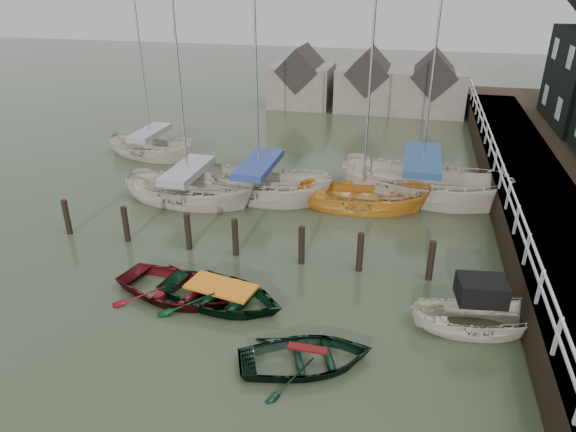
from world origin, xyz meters
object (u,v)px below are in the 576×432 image
(motorboat, at_px, (476,325))
(sailboat_c, at_px, (362,207))
(rowboat_green, at_px, (222,303))
(sailboat_a, at_px, (190,200))
(sailboat_b, at_px, (259,196))
(rowboat_red, at_px, (176,296))
(sailboat_d, at_px, (418,195))
(rowboat_dkgreen, at_px, (307,364))
(sailboat_e, at_px, (153,155))

(motorboat, distance_m, sailboat_c, 8.62)
(rowboat_green, relative_size, sailboat_c, 0.37)
(sailboat_a, relative_size, sailboat_b, 1.00)
(rowboat_red, xyz_separation_m, motorboat, (8.95, 0.55, 0.12))
(rowboat_red, relative_size, sailboat_d, 0.30)
(rowboat_red, distance_m, sailboat_a, 7.43)
(rowboat_red, height_order, motorboat, motorboat)
(sailboat_a, bearing_deg, rowboat_green, -144.62)
(sailboat_c, height_order, sailboat_d, sailboat_d)
(sailboat_a, bearing_deg, rowboat_dkgreen, -136.56)
(sailboat_b, distance_m, sailboat_c, 4.61)
(motorboat, distance_m, sailboat_d, 9.54)
(motorboat, relative_size, sailboat_c, 0.36)
(rowboat_dkgreen, relative_size, sailboat_d, 0.26)
(motorboat, xyz_separation_m, sailboat_d, (-1.77, 9.37, -0.06))
(sailboat_d, bearing_deg, rowboat_green, 167.44)
(rowboat_red, xyz_separation_m, sailboat_b, (0.22, 8.16, 0.06))
(rowboat_green, distance_m, sailboat_a, 8.10)
(rowboat_green, relative_size, sailboat_b, 0.36)
(sailboat_b, bearing_deg, sailboat_a, 120.21)
(sailboat_c, distance_m, sailboat_e, 12.67)
(sailboat_c, bearing_deg, rowboat_green, 155.14)
(sailboat_e, bearing_deg, sailboat_d, -84.13)
(rowboat_green, distance_m, sailboat_e, 14.97)
(rowboat_green, xyz_separation_m, sailboat_a, (-4.14, 6.96, 0.06))
(sailboat_a, distance_m, sailboat_d, 10.23)
(rowboat_dkgreen, relative_size, sailboat_a, 0.31)
(rowboat_red, height_order, sailboat_a, sailboat_a)
(sailboat_a, xyz_separation_m, sailboat_b, (2.84, 1.21, -0.00))
(motorboat, bearing_deg, rowboat_green, 86.13)
(sailboat_a, xyz_separation_m, sailboat_d, (9.79, 2.97, -0.00))
(sailboat_d, relative_size, sailboat_e, 1.28)
(rowboat_red, xyz_separation_m, sailboat_c, (4.84, 8.14, 0.02))
(sailboat_a, bearing_deg, motorboat, -114.34)
(rowboat_red, height_order, sailboat_e, sailboat_e)
(rowboat_dkgreen, bearing_deg, sailboat_b, 0.52)
(sailboat_c, bearing_deg, sailboat_b, 86.96)
(rowboat_green, height_order, sailboat_e, sailboat_e)
(rowboat_red, relative_size, sailboat_b, 0.35)
(motorboat, bearing_deg, sailboat_a, 52.87)
(rowboat_red, xyz_separation_m, sailboat_e, (-7.17, 12.19, 0.07))
(rowboat_dkgreen, distance_m, sailboat_c, 10.18)
(rowboat_dkgreen, bearing_deg, sailboat_c, -24.01)
(rowboat_red, distance_m, sailboat_b, 8.17)
(sailboat_d, bearing_deg, motorboat, -152.21)
(sailboat_b, bearing_deg, sailboat_e, 68.58)
(sailboat_b, height_order, sailboat_c, sailboat_b)
(motorboat, relative_size, sailboat_d, 0.29)
(motorboat, bearing_deg, sailboat_b, 40.75)
(sailboat_a, distance_m, sailboat_e, 6.93)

